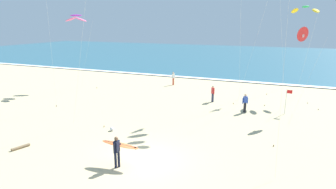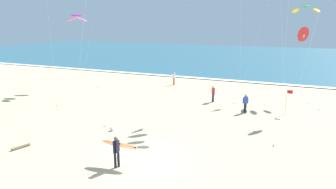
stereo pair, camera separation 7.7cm
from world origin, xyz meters
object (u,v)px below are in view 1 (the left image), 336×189
object	(u,v)px
bystander_blue_top	(245,103)
bystander_red_top	(213,94)
kite_arc_violet_low	(76,18)
driftwood_log	(21,147)
kite_arc_emerald_mid	(305,10)
beach_ball	(112,129)
surfer_lead	(118,148)
kite_delta_scarlet_extra	(302,34)
bystander_white_top	(173,78)
lifeguard_flag	(287,99)

from	to	relation	value
bystander_blue_top	bystander_red_top	distance (m)	3.98
kite_arc_violet_low	driftwood_log	size ratio (longest dim) A/B	7.68
kite_arc_emerald_mid	driftwood_log	world-z (taller)	kite_arc_emerald_mid
bystander_red_top	beach_ball	bearing A→B (deg)	-114.29
surfer_lead	beach_ball	size ratio (longest dim) A/B	7.62
surfer_lead	bystander_blue_top	size ratio (longest dim) A/B	1.34
surfer_lead	kite_delta_scarlet_extra	world-z (taller)	kite_delta_scarlet_extra
kite_arc_emerald_mid	beach_ball	bearing A→B (deg)	-127.06
surfer_lead	kite_arc_violet_low	size ratio (longest dim) A/B	0.26
driftwood_log	bystander_white_top	bearing A→B (deg)	85.32
kite_delta_scarlet_extra	driftwood_log	world-z (taller)	kite_delta_scarlet_extra
bystander_blue_top	lifeguard_flag	xyz separation A→B (m)	(3.17, 0.84, 0.45)
surfer_lead	beach_ball	distance (m)	5.30
kite_delta_scarlet_extra	bystander_blue_top	distance (m)	6.90
surfer_lead	bystander_white_top	world-z (taller)	surfer_lead
bystander_red_top	bystander_white_top	xyz separation A→B (m)	(-6.31, 5.74, 0.00)
kite_arc_emerald_mid	kite_delta_scarlet_extra	distance (m)	7.01
bystander_blue_top	lifeguard_flag	distance (m)	3.31
kite_delta_scarlet_extra	bystander_white_top	bearing A→B (deg)	153.34
bystander_red_top	driftwood_log	distance (m)	16.77
kite_arc_violet_low	kite_delta_scarlet_extra	bearing A→B (deg)	-3.16
kite_delta_scarlet_extra	beach_ball	size ratio (longest dim) A/B	25.15
lifeguard_flag	kite_delta_scarlet_extra	bearing A→B (deg)	29.61
bystander_blue_top	beach_ball	distance (m)	11.22
bystander_white_top	surfer_lead	bearing A→B (deg)	-76.20
kite_arc_violet_low	kite_arc_emerald_mid	bearing A→B (deg)	13.20
bystander_blue_top	driftwood_log	bearing A→B (deg)	-132.07
bystander_red_top	driftwood_log	size ratio (longest dim) A/B	1.49
bystander_blue_top	beach_ball	size ratio (longest dim) A/B	5.68
bystander_red_top	lifeguard_flag	world-z (taller)	lifeguard_flag
kite_arc_violet_low	kite_delta_scarlet_extra	xyz separation A→B (m)	(22.82, -1.26, -1.40)
bystander_white_top	kite_arc_violet_low	bearing A→B (deg)	-149.73
bystander_blue_top	kite_arc_emerald_mid	bearing A→B (deg)	62.71
kite_arc_violet_low	bystander_white_top	bearing A→B (deg)	30.27
lifeguard_flag	driftwood_log	xyz separation A→B (m)	(-14.47, -13.36, -1.18)
kite_arc_emerald_mid	bystander_blue_top	distance (m)	11.77
kite_arc_emerald_mid	lifeguard_flag	xyz separation A→B (m)	(-0.89, -7.03, -7.30)
surfer_lead	kite_delta_scarlet_extra	size ratio (longest dim) A/B	0.30
kite_arc_emerald_mid	driftwood_log	bearing A→B (deg)	-126.99
bystander_blue_top	bystander_white_top	size ratio (longest dim) A/B	1.00
kite_arc_violet_low	bystander_blue_top	world-z (taller)	kite_arc_violet_low
bystander_white_top	driftwood_log	bearing A→B (deg)	-94.68
surfer_lead	kite_arc_violet_low	world-z (taller)	kite_arc_violet_low
kite_delta_scarlet_extra	beach_ball	world-z (taller)	kite_delta_scarlet_extra
kite_delta_scarlet_extra	bystander_red_top	xyz separation A→B (m)	(-7.11, 1.00, -5.62)
kite_arc_emerald_mid	beach_ball	size ratio (longest dim) A/B	31.88
kite_delta_scarlet_extra	surfer_lead	bearing A→B (deg)	-122.62
bystander_red_top	driftwood_log	bearing A→B (deg)	-118.49
kite_delta_scarlet_extra	bystander_red_top	world-z (taller)	kite_delta_scarlet_extra
kite_arc_emerald_mid	bystander_red_top	size ratio (longest dim) A/B	5.61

